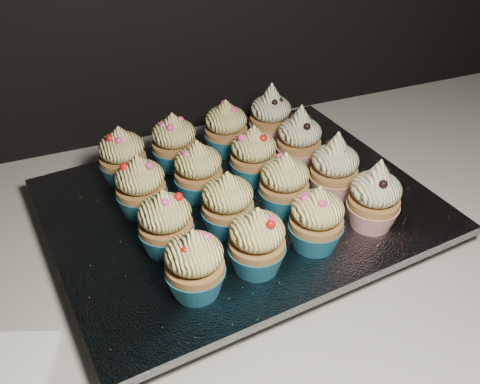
{
  "coord_description": "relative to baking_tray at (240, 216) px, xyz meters",
  "views": [
    {
      "loc": [
        -0.01,
        1.22,
        1.35
      ],
      "look_at": [
        0.19,
        1.73,
        0.95
      ],
      "focal_mm": 40.0,
      "sensor_mm": 36.0,
      "label": 1
    }
  ],
  "objects": [
    {
      "name": "cupcake_2",
      "position": [
        0.05,
        -0.11,
        0.06
      ],
      "size": [
        0.06,
        0.06,
        0.08
      ],
      "color": "#1C6884",
      "rests_on": "foil_lining"
    },
    {
      "name": "baking_tray",
      "position": [
        0.0,
        0.0,
        0.0
      ],
      "size": [
        0.47,
        0.38,
        0.02
      ],
      "primitive_type": "cube",
      "rotation": [
        0.0,
        0.0,
        0.12
      ],
      "color": "black",
      "rests_on": "worktop"
    },
    {
      "name": "cupcake_3",
      "position": [
        0.13,
        -0.1,
        0.06
      ],
      "size": [
        0.06,
        0.06,
        0.1
      ],
      "color": "#A11C16",
      "rests_on": "foil_lining"
    },
    {
      "name": "cupcake_9",
      "position": [
        -0.04,
        0.03,
        0.06
      ],
      "size": [
        0.06,
        0.06,
        0.08
      ],
      "color": "#1C6884",
      "rests_on": "foil_lining"
    },
    {
      "name": "cupcake_1",
      "position": [
        -0.03,
        -0.12,
        0.06
      ],
      "size": [
        0.06,
        0.06,
        0.08
      ],
      "color": "#1C6884",
      "rests_on": "foil_lining"
    },
    {
      "name": "cupcake_15",
      "position": [
        0.1,
        0.13,
        0.06
      ],
      "size": [
        0.06,
        0.06,
        0.1
      ],
      "color": "#A11C16",
      "rests_on": "foil_lining"
    },
    {
      "name": "foil_lining",
      "position": [
        0.0,
        0.0,
        0.02
      ],
      "size": [
        0.51,
        0.42,
        0.01
      ],
      "primitive_type": "cube",
      "rotation": [
        0.0,
        0.0,
        0.12
      ],
      "color": "silver",
      "rests_on": "baking_tray"
    },
    {
      "name": "cupcake_0",
      "position": [
        -0.1,
        -0.13,
        0.06
      ],
      "size": [
        0.06,
        0.06,
        0.08
      ],
      "color": "#1C6884",
      "rests_on": "foil_lining"
    },
    {
      "name": "cupcake_5",
      "position": [
        -0.03,
        -0.05,
        0.06
      ],
      "size": [
        0.06,
        0.06,
        0.08
      ],
      "color": "#1C6884",
      "rests_on": "foil_lining"
    },
    {
      "name": "cupcake_11",
      "position": [
        0.11,
        0.05,
        0.06
      ],
      "size": [
        0.06,
        0.06,
        0.1
      ],
      "color": "#A11C16",
      "rests_on": "foil_lining"
    },
    {
      "name": "cupcake_13",
      "position": [
        -0.05,
        0.11,
        0.06
      ],
      "size": [
        0.06,
        0.06,
        0.08
      ],
      "color": "#1C6884",
      "rests_on": "foil_lining"
    },
    {
      "name": "cupcake_10",
      "position": [
        0.04,
        0.04,
        0.06
      ],
      "size": [
        0.06,
        0.06,
        0.08
      ],
      "color": "#1C6884",
      "rests_on": "foil_lining"
    },
    {
      "name": "cupcake_12",
      "position": [
        -0.13,
        0.1,
        0.06
      ],
      "size": [
        0.06,
        0.06,
        0.08
      ],
      "color": "#1C6884",
      "rests_on": "foil_lining"
    },
    {
      "name": "cupcake_8",
      "position": [
        -0.12,
        0.03,
        0.06
      ],
      "size": [
        0.06,
        0.06,
        0.08
      ],
      "color": "#1C6884",
      "rests_on": "foil_lining"
    },
    {
      "name": "cupcake_6",
      "position": [
        0.05,
        -0.03,
        0.06
      ],
      "size": [
        0.06,
        0.06,
        0.08
      ],
      "color": "#1C6884",
      "rests_on": "foil_lining"
    },
    {
      "name": "cupcake_4",
      "position": [
        -0.11,
        -0.05,
        0.06
      ],
      "size": [
        0.06,
        0.06,
        0.08
      ],
      "color": "#1C6884",
      "rests_on": "foil_lining"
    },
    {
      "name": "worktop",
      "position": [
        -0.19,
        -0.03,
        -0.03
      ],
      "size": [
        2.44,
        0.64,
        0.04
      ],
      "primitive_type": "cube",
      "color": "beige",
      "rests_on": "cabinet"
    },
    {
      "name": "cupcake_14",
      "position": [
        0.03,
        0.12,
        0.06
      ],
      "size": [
        0.06,
        0.06,
        0.08
      ],
      "color": "#1C6884",
      "rests_on": "foil_lining"
    },
    {
      "name": "cupcake_7",
      "position": [
        0.12,
        -0.03,
        0.06
      ],
      "size": [
        0.06,
        0.06,
        0.1
      ],
      "color": "#A11C16",
      "rests_on": "foil_lining"
    }
  ]
}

